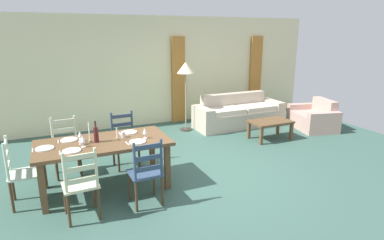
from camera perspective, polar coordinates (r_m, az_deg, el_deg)
The scene contains 32 objects.
ground_plane at distance 5.53m, azimuth 1.49°, elevation -9.22°, with size 9.60×9.60×0.02m, color #35554B.
wall_far at distance 8.19m, azimuth -8.62°, elevation 8.53°, with size 9.60×0.16×2.70m, color beige.
curtain_panel_left at distance 8.37m, azimuth -2.43°, elevation 7.10°, with size 0.35×0.08×2.20m, color #B47430.
curtain_panel_right at distance 9.52m, azimuth 11.23°, elevation 7.80°, with size 0.35×0.08×2.20m, color #B47430.
dining_table at distance 4.89m, azimuth -15.50°, elevation -4.64°, with size 1.90×0.96×0.75m.
dining_chair_near_left at distance 4.25m, azimuth -19.23°, elevation -10.76°, with size 0.45×0.43×0.96m.
dining_chair_near_right at distance 4.37m, azimuth -8.20°, elevation -9.24°, with size 0.43×0.41×0.96m.
dining_chair_far_left at distance 5.66m, azimuth -21.54°, elevation -4.44°, with size 0.43×0.41×0.96m.
dining_chair_far_right at distance 5.71m, azimuth -11.92°, elevation -3.51°, with size 0.44×0.42×0.96m.
dining_chair_head_west at distance 4.91m, azimuth -28.40°, elevation -8.20°, with size 0.41×0.43×0.96m.
dinner_plate_near_left at distance 4.58m, azimuth -20.65°, elevation -5.15°, with size 0.24×0.24×0.02m, color white.
fork_near_left at distance 4.58m, azimuth -22.51°, elevation -5.43°, with size 0.02×0.17×0.01m, color silver.
dinner_plate_near_right at distance 4.70m, azimuth -9.67°, elevation -3.84°, with size 0.24×0.24×0.02m, color white.
fork_near_right at distance 4.67m, azimuth -11.45°, elevation -4.13°, with size 0.02×0.17×0.01m, color silver.
dinner_plate_far_left at distance 5.06m, azimuth -21.07°, elevation -3.31°, with size 0.24×0.24×0.02m, color white.
fork_far_left at distance 5.05m, azimuth -22.75°, elevation -3.56°, with size 0.02×0.17×0.01m, color silver.
dinner_plate_far_right at distance 5.17m, azimuth -11.10°, elevation -2.17°, with size 0.24×0.24×0.02m, color white.
fork_far_right at distance 5.14m, azimuth -12.72°, elevation -2.42°, with size 0.02×0.17×0.01m, color silver.
dinner_plate_head_west at distance 4.82m, azimuth -24.78°, elevation -4.61°, with size 0.24×0.24×0.02m, color white.
fork_head_west at distance 4.83m, azimuth -26.55°, elevation -4.86°, with size 0.02×0.17×0.01m, color silver.
wine_bottle at distance 4.82m, azimuth -16.73°, elevation -2.46°, with size 0.07×0.07×0.32m.
wine_glass_near_left at distance 4.67m, azimuth -18.91°, elevation -3.30°, with size 0.06×0.06×0.16m.
wine_glass_near_right at distance 4.83m, azimuth -8.43°, elevation -2.00°, with size 0.06×0.06×0.16m.
wine_glass_far_left at distance 4.91m, azimuth -19.37°, elevation -2.42°, with size 0.06×0.06×0.16m.
coffee_cup_primary at distance 4.95m, azimuth -12.16°, elevation -2.55°, with size 0.07×0.07×0.09m, color beige.
coffee_cup_secondary at distance 4.80m, azimuth -19.08°, elevation -3.64°, with size 0.07×0.07×0.09m, color beige.
candle_tall at distance 4.83m, azimuth -17.79°, elevation -2.86°, with size 0.05×0.05×0.30m.
candle_short at distance 4.83m, azimuth -13.20°, elevation -2.96°, with size 0.05×0.05×0.19m.
couch at distance 8.17m, azimuth 8.14°, elevation 0.99°, with size 2.29×0.82×0.80m.
coffee_table at distance 7.25m, azimuth 13.80°, elevation -0.63°, with size 0.90×0.56×0.42m.
armchair_upholstered at distance 8.44m, azimuth 21.06°, elevation 0.27°, with size 1.05×1.32×0.72m.
standing_lamp at distance 7.51m, azimuth -1.15°, elevation 8.57°, with size 0.40×0.40×1.64m.
Camera 1 is at (-2.20, -4.53, 2.27)m, focal length 29.91 mm.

